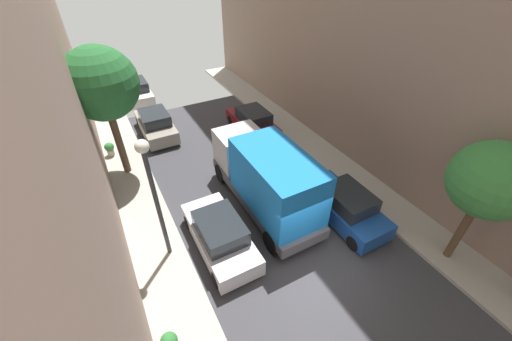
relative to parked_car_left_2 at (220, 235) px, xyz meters
name	(u,v)px	position (x,y,z in m)	size (l,w,h in m)	color
ground	(317,272)	(2.70, -2.79, -0.72)	(32.00, 32.00, 0.00)	#38383D
sidewalk_left	(189,337)	(-2.30, -2.79, -0.64)	(2.00, 44.00, 0.15)	#A8A399
sidewalk_right	(410,223)	(7.70, -2.79, -0.64)	(2.00, 44.00, 0.15)	#A8A399
parked_car_left_2	(220,235)	(0.00, 0.00, 0.00)	(1.78, 4.20, 1.57)	silver
parked_car_left_3	(156,124)	(0.00, 10.06, 0.00)	(1.78, 4.20, 1.57)	gray
parked_car_left_4	(137,91)	(0.00, 15.82, 0.00)	(1.78, 4.20, 1.57)	white
parked_car_right_1	(345,206)	(5.40, -1.06, 0.00)	(1.78, 4.20, 1.57)	#194799
parked_car_right_2	(253,122)	(5.40, 7.43, 0.00)	(1.78, 4.20, 1.57)	maroon
delivery_truck	(266,177)	(2.70, 1.12, 1.07)	(2.26, 6.60, 3.38)	#4C4C51
street_tree_0	(101,85)	(-2.37, 6.86, 4.13)	(3.26, 3.26, 6.37)	brown
street_tree_1	(491,181)	(7.53, -4.64, 3.13)	(2.57, 2.57, 5.01)	brown
potted_plant_1	(110,148)	(-2.90, 8.79, -0.13)	(0.51, 0.51, 0.79)	#B2A899
lamp_post	(152,185)	(-1.90, 0.64, 2.84)	(0.44, 0.44, 5.12)	#333338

